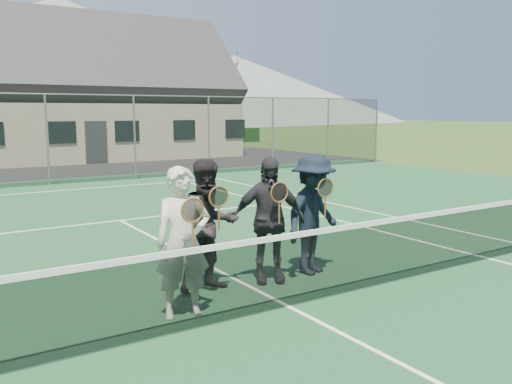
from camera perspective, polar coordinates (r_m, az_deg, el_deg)
ground at (r=25.66m, az=-23.90°, el=2.31°), size 220.00×220.00×0.00m
court_surface at (r=6.95m, az=3.42°, el=-12.06°), size 30.00×30.00×0.02m
hill_centre at (r=103.40m, az=-19.72°, el=12.78°), size 120.00×120.00×22.00m
hill_east at (r=116.33m, az=-2.29°, el=10.76°), size 90.00×90.00×14.00m
court_markings at (r=6.95m, az=3.43°, el=-11.94°), size 11.03×23.83×0.01m
tennis_net at (r=6.78m, az=3.46°, el=-7.87°), size 11.68×0.08×1.10m
perimeter_fence at (r=19.16m, az=-21.13°, el=5.18°), size 30.07×0.07×3.02m
clubhouse at (r=30.32m, az=-17.96°, el=11.03°), size 15.60×8.20×7.70m
tree_c at (r=38.84m, az=-24.52°, el=12.71°), size 3.20×3.20×7.77m
tree_d at (r=41.54m, az=-10.40°, el=13.00°), size 3.20×3.20×7.77m
tree_e at (r=44.18m, az=-3.00°, el=12.85°), size 3.20×3.20×7.77m
player_a at (r=6.45m, az=-7.69°, el=-5.28°), size 0.74×0.57×1.80m
player_b at (r=7.34m, az=-4.93°, el=-3.54°), size 0.89×0.70×1.80m
player_c at (r=7.70m, az=1.29°, el=-2.94°), size 1.14×0.81×1.80m
player_d at (r=8.14m, az=6.05°, el=-2.36°), size 1.31×0.99×1.80m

